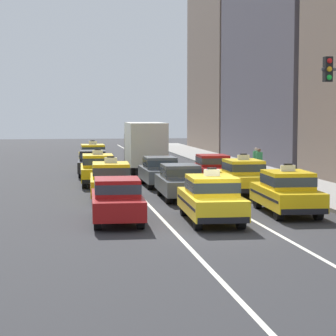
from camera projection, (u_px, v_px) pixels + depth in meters
ground_plane at (222, 231)px, 21.55m from camera, size 160.00×160.00×0.00m
lane_stripe_left_center at (120, 175)px, 40.97m from camera, size 0.14×80.00×0.01m
lane_stripe_center_right at (171, 174)px, 41.48m from camera, size 0.14×80.00×0.01m
sidewalk_curb at (281, 180)px, 37.45m from camera, size 4.00×90.00×0.15m
sedan_left_nearest at (117, 199)px, 23.08m from camera, size 1.93×4.37×1.58m
taxi_left_second at (111, 180)px, 29.26m from camera, size 2.00×4.63×1.96m
taxi_left_third at (98, 169)px, 35.20m from camera, size 1.93×4.61×1.96m
sedan_left_fourth at (93, 162)px, 40.41m from camera, size 2.00×4.39×1.58m
taxi_left_fifth at (93, 155)px, 46.59m from camera, size 1.87×4.58×1.96m
taxi_center_nearest at (211, 198)px, 23.15m from camera, size 1.99×4.63×1.96m
sedan_center_second at (180, 181)px, 29.34m from camera, size 1.83×4.33×1.58m
sedan_center_third at (160, 171)px, 34.52m from camera, size 1.80×4.32×1.58m
box_truck_center_fourth at (144, 145)px, 42.86m from camera, size 2.40×7.00×3.27m
taxi_right_nearest at (287, 191)px, 25.04m from camera, size 2.03×4.64×1.96m
taxi_right_second at (243, 176)px, 31.23m from camera, size 1.87×4.58×1.96m
sedan_right_third at (212, 168)px, 36.19m from camera, size 1.85×4.34×1.58m
pedestrian_near_crosswalk at (259, 163)px, 38.17m from camera, size 0.47×0.24×1.67m
pedestrian_mid_block at (256, 160)px, 40.84m from camera, size 0.36×0.24×1.58m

